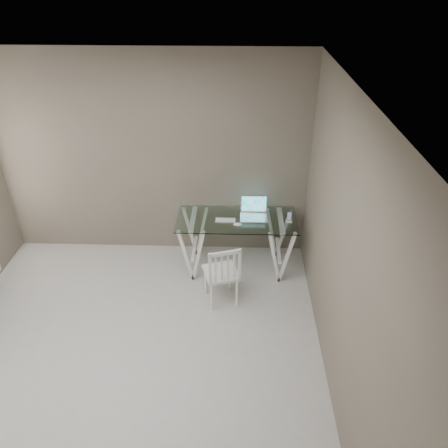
{
  "coord_description": "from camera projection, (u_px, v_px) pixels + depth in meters",
  "views": [
    {
      "loc": [
        1.08,
        -2.9,
        3.54
      ],
      "look_at": [
        0.94,
        1.49,
        0.85
      ],
      "focal_mm": 35.0,
      "sensor_mm": 36.0,
      "label": 1
    }
  ],
  "objects": [
    {
      "name": "mouse",
      "position": [
        238.0,
        224.0,
        5.31
      ],
      "size": [
        0.11,
        0.07,
        0.04
      ],
      "primitive_type": "ellipsoid",
      "color": "silver",
      "rests_on": "desk"
    },
    {
      "name": "phone_dock",
      "position": [
        289.0,
        219.0,
        5.38
      ],
      "size": [
        0.07,
        0.07,
        0.13
      ],
      "color": "white",
      "rests_on": "desk"
    },
    {
      "name": "room",
      "position": [
        92.0,
        226.0,
        3.47
      ],
      "size": [
        4.5,
        4.52,
        2.71
      ],
      "color": "#AEABA6",
      "rests_on": "ground"
    },
    {
      "name": "chair",
      "position": [
        223.0,
        273.0,
        5.0
      ],
      "size": [
        0.47,
        0.47,
        0.82
      ],
      "rotation": [
        0.0,
        0.0,
        0.3
      ],
      "color": "white",
      "rests_on": "ground"
    },
    {
      "name": "laptop",
      "position": [
        254.0,
        212.0,
        5.49
      ],
      "size": [
        0.35,
        0.29,
        0.24
      ],
      "color": "silver",
      "rests_on": "desk"
    },
    {
      "name": "desk",
      "position": [
        236.0,
        243.0,
        5.65
      ],
      "size": [
        1.5,
        0.7,
        0.75
      ],
      "color": "silver",
      "rests_on": "ground"
    },
    {
      "name": "keyboard",
      "position": [
        225.0,
        220.0,
        5.42
      ],
      "size": [
        0.26,
        0.11,
        0.01
      ],
      "primitive_type": "cube",
      "color": "silver",
      "rests_on": "desk"
    }
  ]
}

